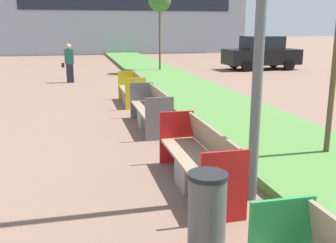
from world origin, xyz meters
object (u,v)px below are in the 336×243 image
object	(u,v)px
bench_grey_frame	(151,112)
litter_bin	(207,217)
parked_car_distant	(262,53)
pedestrian_walking	(69,63)
bench_red_frame	(198,163)
sapling_tree_far	(160,1)
bench_yellow_frame	(132,92)

from	to	relation	value
bench_grey_frame	litter_bin	size ratio (longest dim) A/B	2.42
litter_bin	parked_car_distant	distance (m)	19.38
bench_grey_frame	pedestrian_walking	xyz separation A→B (m)	(-1.97, 8.52, 0.47)
bench_grey_frame	litter_bin	xyz separation A→B (m)	(-0.50, -5.60, 0.11)
bench_red_frame	litter_bin	world-z (taller)	litter_bin
bench_grey_frame	sapling_tree_far	distance (m)	11.98
bench_yellow_frame	pedestrian_walking	size ratio (longest dim) A/B	1.13
parked_car_distant	bench_grey_frame	bearing A→B (deg)	-127.75
bench_yellow_frame	bench_grey_frame	bearing A→B (deg)	-89.90
bench_grey_frame	litter_bin	distance (m)	5.62
bench_red_frame	bench_grey_frame	size ratio (longest dim) A/B	1.02
bench_grey_frame	bench_yellow_frame	xyz separation A→B (m)	(-0.01, 3.13, -0.01)
bench_yellow_frame	litter_bin	xyz separation A→B (m)	(-0.49, -8.72, 0.12)
pedestrian_walking	bench_red_frame	bearing A→B (deg)	-80.89
bench_red_frame	bench_yellow_frame	bearing A→B (deg)	90.05
bench_grey_frame	pedestrian_walking	distance (m)	8.75
bench_grey_frame	sapling_tree_far	size ratio (longest dim) A/B	0.54
bench_red_frame	sapling_tree_far	xyz separation A→B (m)	(2.63, 14.97, 3.27)
parked_car_distant	pedestrian_walking	bearing A→B (deg)	-165.18
litter_bin	sapling_tree_far	bearing A→B (deg)	79.44
bench_red_frame	bench_yellow_frame	size ratio (longest dim) A/B	1.25
bench_red_frame	bench_grey_frame	distance (m)	3.75
bench_yellow_frame	parked_car_distant	xyz separation A→B (m)	(8.59, 8.39, 0.55)
sapling_tree_far	bench_yellow_frame	bearing A→B (deg)	-108.07
litter_bin	parked_car_distant	xyz separation A→B (m)	(9.08, 17.12, 0.43)
bench_yellow_frame	sapling_tree_far	bearing A→B (deg)	71.93
bench_red_frame	sapling_tree_far	distance (m)	15.54
pedestrian_walking	bench_grey_frame	bearing A→B (deg)	-77.00
sapling_tree_far	pedestrian_walking	bearing A→B (deg)	-149.61
litter_bin	pedestrian_walking	world-z (taller)	pedestrian_walking
bench_red_frame	sapling_tree_far	bearing A→B (deg)	80.02
bench_grey_frame	sapling_tree_far	world-z (taller)	sapling_tree_far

